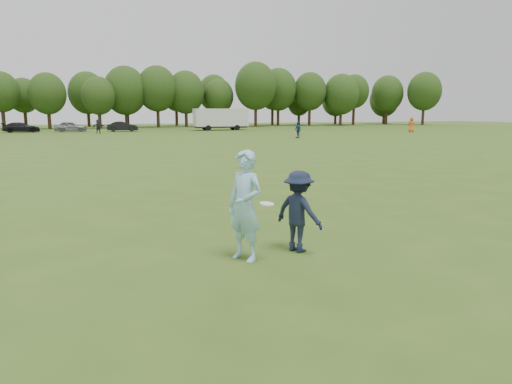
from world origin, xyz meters
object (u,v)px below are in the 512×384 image
(player_far_b, at_px, (298,130))
(cargo_trailer, at_px, (221,118))
(player_far_d, at_px, (98,126))
(thrower, at_px, (245,206))
(car_e, at_px, (71,127))
(defender, at_px, (299,211))
(field_cone, at_px, (296,134))
(car_f, at_px, (123,127))
(player_far_c, at_px, (411,125))
(car_d, at_px, (21,127))

(player_far_b, height_order, cargo_trailer, cargo_trailer)
(player_far_d, bearing_deg, player_far_b, -63.67)
(cargo_trailer, bearing_deg, player_far_b, -83.83)
(thrower, height_order, car_e, thrower)
(cargo_trailer, bearing_deg, player_far_d, -165.17)
(defender, height_order, field_cone, defender)
(player_far_b, distance_m, car_f, 28.27)
(defender, relative_size, car_f, 0.39)
(player_far_b, relative_size, player_far_c, 0.85)
(player_far_d, relative_size, cargo_trailer, 0.20)
(car_e, distance_m, car_f, 6.93)
(car_e, relative_size, car_f, 1.00)
(player_far_c, bearing_deg, thrower, 85.90)
(field_cone, bearing_deg, car_e, 145.30)
(thrower, distance_m, player_far_c, 58.17)
(car_d, bearing_deg, car_e, -96.98)
(player_far_b, distance_m, player_far_c, 21.74)
(player_far_b, xyz_separation_m, player_far_d, (-19.93, 18.13, 0.03))
(car_d, distance_m, car_f, 13.19)
(thrower, height_order, field_cone, thrower)
(car_e, bearing_deg, player_far_b, -135.03)
(thrower, bearing_deg, car_e, 154.85)
(player_far_d, xyz_separation_m, car_e, (-3.59, 5.91, -0.17))
(cargo_trailer, bearing_deg, car_f, 179.76)
(field_cone, bearing_deg, cargo_trailer, 106.38)
(player_far_b, distance_m, car_e, 33.63)
(car_e, distance_m, cargo_trailer, 21.13)
(defender, height_order, car_e, defender)
(car_d, relative_size, car_e, 1.09)
(player_far_c, relative_size, cargo_trailer, 0.23)
(car_d, bearing_deg, defender, -170.29)
(thrower, height_order, player_far_b, thrower)
(thrower, distance_m, defender, 1.22)
(player_far_c, bearing_deg, player_far_b, 57.26)
(player_far_b, xyz_separation_m, field_cone, (2.45, 6.05, -0.71))
(defender, distance_m, field_cone, 46.33)
(thrower, bearing_deg, car_d, 160.55)
(field_cone, height_order, cargo_trailer, cargo_trailer)
(defender, distance_m, car_d, 62.26)
(thrower, xyz_separation_m, defender, (1.18, 0.17, -0.23))
(player_far_d, distance_m, car_e, 6.91)
(player_far_c, relative_size, player_far_d, 1.14)
(car_d, height_order, car_f, car_f)
(defender, bearing_deg, thrower, 68.60)
(car_d, xyz_separation_m, field_cone, (32.23, -18.45, -0.52))
(thrower, relative_size, field_cone, 7.01)
(player_far_b, bearing_deg, player_far_d, -144.35)
(player_far_b, height_order, car_e, player_far_b)
(player_far_c, height_order, car_f, player_far_c)
(car_d, relative_size, field_cone, 15.43)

